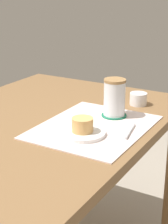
% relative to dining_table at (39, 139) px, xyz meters
% --- Properties ---
extents(dining_table, '(1.13, 0.84, 0.73)m').
position_rel_dining_table_xyz_m(dining_table, '(0.00, 0.00, 0.00)').
color(dining_table, brown).
rests_on(dining_table, ground_plane).
extents(placemat, '(0.44, 0.35, 0.00)m').
position_rel_dining_table_xyz_m(placemat, '(0.03, -0.22, 0.08)').
color(placemat, silver).
rests_on(placemat, dining_table).
extents(pastry_plate, '(0.15, 0.15, 0.01)m').
position_rel_dining_table_xyz_m(pastry_plate, '(-0.05, -0.22, 0.09)').
color(pastry_plate, white).
rests_on(pastry_plate, placemat).
extents(pastry, '(0.07, 0.07, 0.05)m').
position_rel_dining_table_xyz_m(pastry, '(-0.05, -0.22, 0.12)').
color(pastry, '#E0A860').
rests_on(pastry, pastry_plate).
extents(coffee_coaster, '(0.09, 0.09, 0.00)m').
position_rel_dining_table_xyz_m(coffee_coaster, '(0.16, -0.23, 0.09)').
color(coffee_coaster, '#196B4C').
rests_on(coffee_coaster, placemat).
extents(coffee_mug, '(0.11, 0.08, 0.14)m').
position_rel_dining_table_xyz_m(coffee_mug, '(0.16, -0.23, 0.16)').
color(coffee_mug, white).
rests_on(coffee_mug, coffee_coaster).
extents(teaspoon, '(0.13, 0.03, 0.01)m').
position_rel_dining_table_xyz_m(teaspoon, '(0.05, -0.35, 0.09)').
color(teaspoon, silver).
rests_on(teaspoon, placemat).
extents(sugar_bowl, '(0.07, 0.07, 0.05)m').
position_rel_dining_table_xyz_m(sugar_bowl, '(0.34, -0.25, 0.10)').
color(sugar_bowl, white).
rests_on(sugar_bowl, dining_table).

